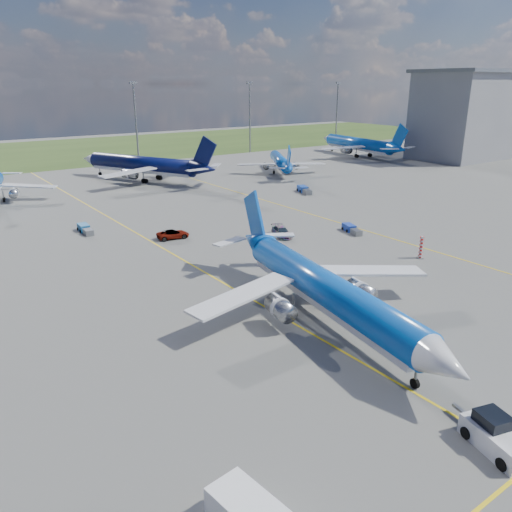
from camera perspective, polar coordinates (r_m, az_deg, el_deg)
ground at (r=46.84m, az=6.77°, el=-9.03°), size 400.00×400.00×0.00m
grass_strip at (r=183.64m, az=-27.06°, el=10.17°), size 400.00×80.00×0.01m
taxiway_lines at (r=68.10m, az=-8.96°, el=0.03°), size 60.25×160.00×0.02m
floodlight_masts at (r=145.56m, az=-21.07°, el=14.15°), size 202.20×0.50×22.70m
terminal_building at (r=173.83m, az=23.75°, el=14.60°), size 42.00×22.00×26.00m
warning_post at (r=69.49m, az=18.35°, el=0.95°), size 0.50×0.50×3.00m
bg_jet_n at (r=124.26m, az=-12.78°, el=8.42°), size 47.02×51.78×11.02m
bg_jet_ne at (r=132.73m, az=2.79°, el=9.52°), size 36.97×39.65×8.32m
bg_jet_ene at (r=166.49m, az=11.53°, el=11.12°), size 38.29×46.72×11.09m
main_airliner at (r=49.52m, az=7.91°, el=-7.45°), size 34.50×41.64×9.74m
pushback_tug at (r=36.85m, az=25.84°, el=-18.03°), size 3.53×6.48×2.16m
service_car_b at (r=75.71m, az=-9.46°, el=2.47°), size 5.11×2.93×1.34m
service_car_c at (r=75.85m, az=2.93°, el=2.79°), size 3.56×5.37×1.45m
baggage_tug_w at (r=79.35m, az=10.86°, el=3.03°), size 2.69×4.84×1.05m
baggage_tug_c at (r=82.33m, az=-18.94°, el=2.92°), size 1.54×4.96×1.10m
baggage_tug_e at (r=107.56m, az=5.53°, el=7.52°), size 3.37×5.74×1.25m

